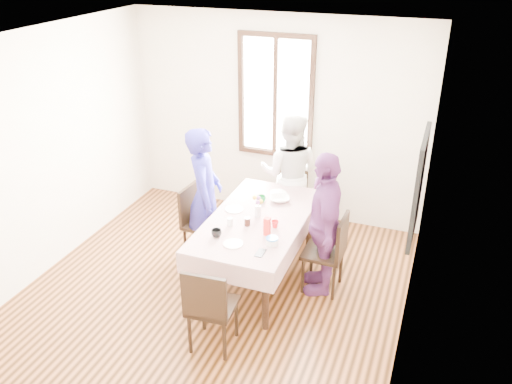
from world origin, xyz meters
TOP-DOWN VIEW (x-y plane):
  - ground at (0.00, 0.00)m, footprint 4.50×4.50m
  - back_wall at (0.00, 2.25)m, footprint 4.00×0.00m
  - right_wall at (2.00, 0.00)m, footprint 0.00×4.50m
  - window_frame at (0.00, 2.23)m, footprint 1.02×0.06m
  - window_pane at (0.00, 2.24)m, footprint 0.90×0.02m
  - art_poster at (1.98, 0.30)m, footprint 0.04×0.76m
  - dining_table at (0.35, 0.61)m, footprint 0.88×1.74m
  - tablecloth at (0.35, 0.61)m, footprint 1.00×1.86m
  - chair_left at (-0.38, 0.77)m, footprint 0.45×0.45m
  - chair_right at (1.09, 0.67)m, footprint 0.43×0.43m
  - chair_far at (0.35, 1.80)m, footprint 0.47×0.47m
  - chair_near at (0.35, -0.58)m, footprint 0.45×0.45m
  - person_left at (-0.36, 0.77)m, footprint 0.59×0.70m
  - person_far at (0.35, 1.78)m, footprint 0.84×0.69m
  - person_right at (1.07, 0.67)m, footprint 0.66×1.02m
  - mug_black at (0.10, 0.09)m, footprint 0.13×0.13m
  - mug_flag at (0.59, 0.49)m, footprint 0.11×0.11m
  - mug_green at (0.26, 0.98)m, footprint 0.14×0.14m
  - serving_bowl at (0.45, 1.08)m, footprint 0.30×0.30m
  - juice_carton at (0.57, 0.31)m, footprint 0.06×0.06m
  - butter_tub at (0.67, 0.16)m, footprint 0.13×0.13m
  - jam_jar at (0.31, 0.42)m, footprint 0.06×0.06m
  - drinking_glass at (0.14, 0.35)m, footprint 0.06×0.06m
  - smartphone at (0.62, -0.04)m, footprint 0.08×0.15m
  - flower_vase at (0.34, 0.65)m, footprint 0.06×0.06m
  - plate_left at (0.04, 0.70)m, footprint 0.20×0.20m
  - plate_far at (0.37, 1.27)m, footprint 0.20×0.20m
  - plate_near at (0.31, 0.02)m, footprint 0.20×0.20m
  - butter_lid at (0.67, 0.16)m, footprint 0.12×0.12m
  - flower_bunch at (0.34, 0.65)m, footprint 0.09×0.09m

SIDE VIEW (x-z plane):
  - ground at x=0.00m, z-range 0.00..0.00m
  - dining_table at x=0.35m, z-range 0.00..0.75m
  - chair_left at x=-0.38m, z-range 0.00..0.91m
  - chair_right at x=1.09m, z-range 0.00..0.91m
  - chair_far at x=0.35m, z-range 0.00..0.91m
  - chair_near at x=0.35m, z-range 0.00..0.91m
  - tablecloth at x=0.35m, z-range 0.75..0.76m
  - smartphone at x=0.62m, z-range 0.76..0.77m
  - plate_left at x=0.04m, z-range 0.76..0.77m
  - plate_far at x=0.37m, z-range 0.76..0.77m
  - plate_near at x=0.31m, z-range 0.76..0.77m
  - serving_bowl at x=0.45m, z-range 0.76..0.82m
  - butter_tub at x=0.67m, z-range 0.76..0.82m
  - mug_flag at x=0.59m, z-range 0.76..0.84m
  - person_far at x=0.35m, z-range 0.00..1.60m
  - mug_green at x=0.26m, z-range 0.76..0.84m
  - mug_black at x=0.10m, z-range 0.76..0.85m
  - person_right at x=1.07m, z-range 0.00..1.61m
  - drinking_glass at x=0.14m, z-range 0.76..0.85m
  - jam_jar at x=0.31m, z-range 0.76..0.85m
  - person_left at x=-0.36m, z-range 0.00..1.65m
  - flower_vase at x=0.34m, z-range 0.76..0.89m
  - butter_lid at x=0.67m, z-range 0.82..0.84m
  - juice_carton at x=0.57m, z-range 0.76..0.96m
  - flower_bunch at x=0.34m, z-range 0.89..0.99m
  - back_wall at x=0.00m, z-range -0.65..3.35m
  - right_wall at x=2.00m, z-range -0.90..3.60m
  - art_poster at x=1.98m, z-range 1.07..2.03m
  - window_frame at x=0.00m, z-range 0.84..2.46m
  - window_pane at x=0.00m, z-range 0.90..2.40m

